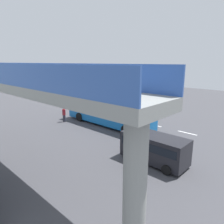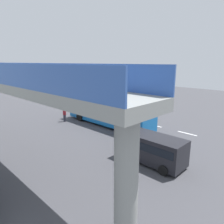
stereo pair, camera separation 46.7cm
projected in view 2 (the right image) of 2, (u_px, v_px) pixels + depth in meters
ground at (112, 124)px, 24.73m from camera, size 80.00×80.00×0.00m
city_bus at (108, 109)px, 23.79m from camera, size 11.54×2.85×3.15m
parked_van at (152, 147)px, 14.97m from camera, size 4.80×2.17×2.05m
bicycle_orange at (160, 143)px, 17.81m from camera, size 1.77×0.44×0.96m
pedestrian at (65, 114)px, 25.38m from camera, size 0.38×0.38×1.79m
lane_dash_leftmost at (187, 133)px, 21.33m from camera, size 2.00×0.20×0.01m
lane_dash_left at (154, 125)px, 24.04m from camera, size 2.00×0.20×0.01m
lane_dash_centre at (127, 119)px, 26.75m from camera, size 2.00×0.20×0.01m
lane_dash_right at (106, 114)px, 29.46m from camera, size 2.00×0.20×0.01m
lane_dash_rightmost at (88, 109)px, 32.16m from camera, size 2.00×0.20×0.01m
pedestrian_overpass at (0, 88)px, 15.34m from camera, size 26.34×2.60×7.06m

